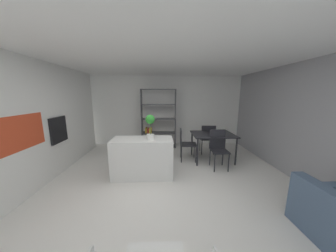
{
  "coord_description": "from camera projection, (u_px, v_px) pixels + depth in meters",
  "views": [
    {
      "loc": [
        0.09,
        -2.88,
        1.85
      ],
      "look_at": [
        0.23,
        0.64,
        1.17
      ],
      "focal_mm": 17.01,
      "sensor_mm": 36.0,
      "label": 1
    }
  ],
  "objects": [
    {
      "name": "dining_chair_far",
      "position": [
        208.0,
        137.0,
        5.02
      ],
      "size": [
        0.46,
        0.45,
        0.94
      ],
      "rotation": [
        0.0,
        0.0,
        3.07
      ],
      "color": "#232328",
      "rests_on": "ground_plane"
    },
    {
      "name": "tall_cabinet_run_left",
      "position": [
        6.0,
        128.0,
        2.83
      ],
      "size": [
        0.66,
        5.68,
        2.55
      ],
      "primitive_type": "cube",
      "color": "white",
      "rests_on": "ground_plane"
    },
    {
      "name": "ground_plane",
      "position": [
        158.0,
        189.0,
        3.18
      ],
      "size": [
        8.64,
        8.64,
        0.0
      ],
      "primitive_type": "plane",
      "color": "silver"
    },
    {
      "name": "built_in_oven",
      "position": [
        59.0,
        130.0,
        3.73
      ],
      "size": [
        0.06,
        0.57,
        0.6
      ],
      "color": "black",
      "rests_on": "ground_plane"
    },
    {
      "name": "open_bookshelf",
      "position": [
        157.0,
        121.0,
        5.66
      ],
      "size": [
        1.21,
        0.38,
        2.06
      ],
      "color": "#4C4C51",
      "rests_on": "ground_plane"
    },
    {
      "name": "back_partition",
      "position": [
        159.0,
        111.0,
        5.99
      ],
      "size": [
        6.16,
        0.06,
        2.55
      ],
      "primitive_type": "cube",
      "color": "white",
      "rests_on": "ground_plane"
    },
    {
      "name": "potted_plant_on_island",
      "position": [
        150.0,
        124.0,
        3.48
      ],
      "size": [
        0.2,
        0.2,
        0.55
      ],
      "color": "white",
      "rests_on": "kitchen_island"
    },
    {
      "name": "kitchen_island",
      "position": [
        143.0,
        157.0,
        3.65
      ],
      "size": [
        1.36,
        0.61,
        0.89
      ],
      "primitive_type": "cube",
      "color": "white",
      "rests_on": "ground_plane"
    },
    {
      "name": "ceiling_slab",
      "position": [
        156.0,
        51.0,
        2.69
      ],
      "size": [
        6.16,
        6.29,
        0.06
      ],
      "color": "white",
      "rests_on": "ground_plane"
    },
    {
      "name": "cabinet_niche_splashback",
      "position": [
        16.0,
        134.0,
        2.65
      ],
      "size": [
        0.01,
        1.23,
        0.61
      ],
      "color": "#CC4223",
      "rests_on": "ground_plane"
    },
    {
      "name": "dining_table",
      "position": [
        213.0,
        136.0,
        4.53
      ],
      "size": [
        1.16,
        0.9,
        0.78
      ],
      "color": "#232328",
      "rests_on": "ground_plane"
    },
    {
      "name": "right_partition_gray",
      "position": [
        316.0,
        126.0,
        3.05
      ],
      "size": [
        0.06,
        6.29,
        2.55
      ],
      "primitive_type": "cube",
      "color": "#9E9EA3",
      "rests_on": "ground_plane"
    },
    {
      "name": "dining_chair_near",
      "position": [
        218.0,
        146.0,
        4.09
      ],
      "size": [
        0.41,
        0.45,
        0.98
      ],
      "rotation": [
        0.0,
        0.0,
        0.0
      ],
      "color": "#232328",
      "rests_on": "ground_plane"
    },
    {
      "name": "dining_chair_island_side",
      "position": [
        185.0,
        142.0,
        4.53
      ],
      "size": [
        0.49,
        0.47,
        0.9
      ],
      "rotation": [
        0.0,
        0.0,
        1.49
      ],
      "color": "#232328",
      "rests_on": "ground_plane"
    }
  ]
}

